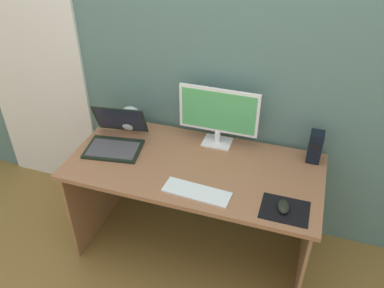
% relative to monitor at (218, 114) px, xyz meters
% --- Properties ---
extents(ground_plane, '(8.00, 8.00, 0.00)m').
position_rel_monitor_xyz_m(ground_plane, '(-0.07, -0.26, -0.93)').
color(ground_plane, olive).
extents(wall_back, '(6.00, 0.04, 2.50)m').
position_rel_monitor_xyz_m(wall_back, '(-0.07, 0.14, 0.32)').
color(wall_back, slate).
rests_on(wall_back, ground_plane).
extents(door_left, '(0.82, 0.02, 2.02)m').
position_rel_monitor_xyz_m(door_left, '(-1.40, 0.11, 0.08)').
color(door_left, white).
rests_on(door_left, ground_plane).
extents(desk, '(1.51, 0.71, 0.71)m').
position_rel_monitor_xyz_m(desk, '(-0.07, -0.26, -0.36)').
color(desk, '#9A6745').
rests_on(desk, ground_plane).
extents(monitor, '(0.50, 0.14, 0.39)m').
position_rel_monitor_xyz_m(monitor, '(0.00, 0.00, 0.00)').
color(monitor, white).
rests_on(monitor, desk).
extents(speaker_right, '(0.08, 0.09, 0.20)m').
position_rel_monitor_xyz_m(speaker_right, '(0.60, 0.00, -0.11)').
color(speaker_right, black).
rests_on(speaker_right, desk).
extents(laptop, '(0.39, 0.39, 0.23)m').
position_rel_monitor_xyz_m(laptop, '(-0.60, -0.22, -0.17)').
color(laptop, black).
rests_on(laptop, desk).
extents(fishbowl, '(0.16, 0.16, 0.16)m').
position_rel_monitor_xyz_m(fishbowl, '(-0.60, -0.01, -0.14)').
color(fishbowl, silver).
rests_on(fishbowl, desk).
extents(keyboard_external, '(0.38, 0.15, 0.01)m').
position_rel_monitor_xyz_m(keyboard_external, '(0.02, -0.49, -0.21)').
color(keyboard_external, white).
rests_on(keyboard_external, desk).
extents(mousepad, '(0.25, 0.20, 0.00)m').
position_rel_monitor_xyz_m(mousepad, '(0.49, -0.48, -0.21)').
color(mousepad, black).
rests_on(mousepad, desk).
extents(mouse, '(0.08, 0.11, 0.04)m').
position_rel_monitor_xyz_m(mouse, '(0.48, -0.48, -0.19)').
color(mouse, black).
rests_on(mouse, mousepad).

